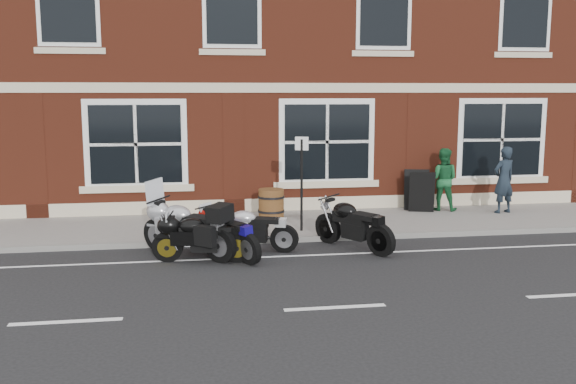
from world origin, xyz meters
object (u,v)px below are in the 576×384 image
(moto_naked_black, at_px, (353,223))
(a_board_sign, at_px, (419,191))
(pedestrian_left, at_px, (504,180))
(pedestrian_right, at_px, (443,179))
(moto_touring_silver, at_px, (187,226))
(moto_sport_red, at_px, (228,232))
(moto_sport_black, at_px, (200,236))
(barrel_planter, at_px, (271,204))
(moto_sport_silver, at_px, (251,227))
(parking_sign, at_px, (302,177))

(moto_naked_black, height_order, a_board_sign, a_board_sign)
(pedestrian_left, distance_m, pedestrian_right, 1.57)
(moto_touring_silver, height_order, pedestrian_right, pedestrian_right)
(moto_sport_red, bearing_deg, moto_touring_silver, 134.24)
(moto_naked_black, bearing_deg, moto_sport_red, 153.70)
(moto_sport_black, bearing_deg, pedestrian_right, -48.45)
(pedestrian_left, xyz_separation_m, barrel_planter, (-6.16, 0.19, -0.51))
(moto_naked_black, bearing_deg, pedestrian_left, -2.18)
(pedestrian_right, bearing_deg, moto_sport_silver, 57.45)
(a_board_sign, xyz_separation_m, parking_sign, (-3.53, -1.88, 0.70))
(moto_sport_red, distance_m, barrel_planter, 3.47)
(parking_sign, bearing_deg, a_board_sign, 48.83)
(moto_sport_red, relative_size, moto_naked_black, 0.93)
(moto_sport_silver, xyz_separation_m, pedestrian_right, (5.50, 3.19, 0.46))
(moto_sport_black, xyz_separation_m, pedestrian_right, (6.58, 3.92, 0.45))
(moto_sport_black, height_order, barrel_planter, moto_sport_black)
(moto_touring_silver, height_order, moto_sport_red, moto_touring_silver)
(moto_sport_black, bearing_deg, parking_sign, -39.50)
(pedestrian_left, bearing_deg, moto_touring_silver, 3.67)
(moto_sport_red, relative_size, moto_sport_black, 0.91)
(moto_naked_black, bearing_deg, barrel_planter, 82.71)
(barrel_planter, xyz_separation_m, parking_sign, (0.50, -1.54, 0.88))
(moto_touring_silver, distance_m, parking_sign, 3.10)
(moto_sport_black, height_order, pedestrian_left, pedestrian_left)
(moto_sport_silver, bearing_deg, pedestrian_right, -40.73)
(moto_touring_silver, relative_size, a_board_sign, 1.67)
(moto_sport_red, bearing_deg, pedestrian_right, -0.73)
(moto_touring_silver, height_order, moto_sport_silver, moto_touring_silver)
(moto_naked_black, bearing_deg, a_board_sign, 18.79)
(moto_sport_red, xyz_separation_m, a_board_sign, (5.34, 3.55, 0.15))
(moto_sport_silver, bearing_deg, moto_touring_silver, 119.22)
(moto_sport_silver, distance_m, moto_naked_black, 2.15)
(parking_sign, bearing_deg, pedestrian_right, 45.72)
(barrel_planter, bearing_deg, pedestrian_left, -1.77)
(moto_naked_black, xyz_separation_m, pedestrian_right, (3.36, 3.36, 0.40))
(parking_sign, bearing_deg, pedestrian_left, 34.23)
(moto_sport_black, height_order, parking_sign, parking_sign)
(moto_naked_black, bearing_deg, moto_touring_silver, 149.03)
(moto_naked_black, distance_m, pedestrian_left, 5.56)
(moto_sport_red, xyz_separation_m, parking_sign, (1.81, 1.67, 0.85))
(a_board_sign, height_order, parking_sign, parking_sign)
(pedestrian_left, bearing_deg, parking_sign, -1.74)
(barrel_planter, bearing_deg, moto_naked_black, -65.26)
(parking_sign, bearing_deg, moto_touring_silver, -129.84)
(moto_naked_black, xyz_separation_m, barrel_planter, (-1.36, 2.95, -0.07))
(moto_sport_silver, distance_m, barrel_planter, 2.88)
(pedestrian_right, xyz_separation_m, barrel_planter, (-4.72, -0.42, -0.47))
(a_board_sign, bearing_deg, moto_naked_black, -113.02)
(moto_naked_black, distance_m, parking_sign, 1.83)
(moto_sport_red, bearing_deg, barrel_planter, 36.15)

